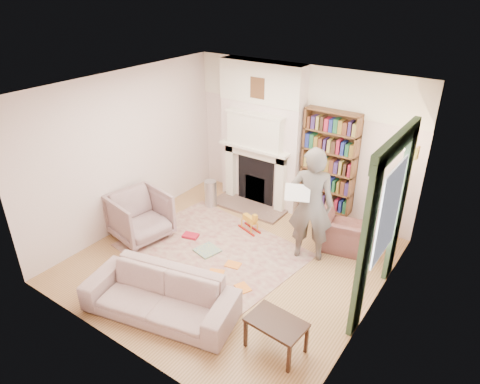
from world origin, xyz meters
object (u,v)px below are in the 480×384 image
Objects in this scene: bookcase at (329,161)px; rocking_horse at (250,221)px; sofa at (160,295)px; coffee_table at (276,335)px; paraffin_heater at (211,194)px; armchair_left at (140,216)px; armchair_reading at (348,232)px; man_reading at (311,205)px.

rocking_horse is at bearing -127.24° from bookcase.
rocking_horse is (-0.18, 2.46, -0.11)m from sofa.
paraffin_heater is (-2.95, 2.45, 0.05)m from coffee_table.
sofa is 2.99× the size of coffee_table.
bookcase reaches higher than rocking_horse.
coffee_table is at bearing -93.68° from armchair_left.
armchair_left is at bearing 169.44° from coffee_table.
armchair_reading is 2.13× the size of rocking_horse.
armchair_reading is 2.83m from paraffin_heater.
bookcase is 2.02× the size of armchair_left.
man_reading reaches higher than armchair_left.
man_reading is at bearing -10.60° from paraffin_heater.
armchair_left is 1.62m from paraffin_heater.
coffee_table is (0.89, -3.31, -0.95)m from bookcase.
rocking_horse is (-1.80, 2.11, -0.03)m from coffee_table.
man_reading is (1.04, 2.35, 0.66)m from sofa.
coffee_table is 1.27× the size of paraffin_heater.
armchair_reading is at bearing -49.74° from armchair_left.
paraffin_heater is 1.21× the size of rocking_horse.
sofa is (-0.73, -3.66, -0.87)m from bookcase.
armchair_left reaches higher than sofa.
coffee_table is (1.61, 0.35, -0.08)m from sofa.
armchair_left is 0.44× the size of sofa.
armchair_reading reaches higher than paraffin_heater.
bookcase is at bearing -99.47° from man_reading.
armchair_left is 2.05m from sofa.
man_reading reaches higher than paraffin_heater.
armchair_reading is 1.05× the size of armchair_left.
armchair_reading is 0.99m from man_reading.
armchair_reading reaches higher than sofa.
paraffin_heater is (-2.37, 0.44, -0.69)m from man_reading.
armchair_left reaches higher than armchair_reading.
sofa is 3.10m from paraffin_heater.
armchair_reading is 3.58m from armchair_left.
sofa is (1.64, -1.21, -0.11)m from armchair_left.
armchair_left is at bearing 0.26° from man_reading.
man_reading is 1.44m from rocking_horse.
paraffin_heater is (-2.82, -0.16, -0.04)m from armchair_reading.
armchair_left is at bearing 130.62° from sofa.
man_reading is at bearing -76.68° from bookcase.
paraffin_heater is 1.21m from rocking_horse.
sofa reaches higher than paraffin_heater.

